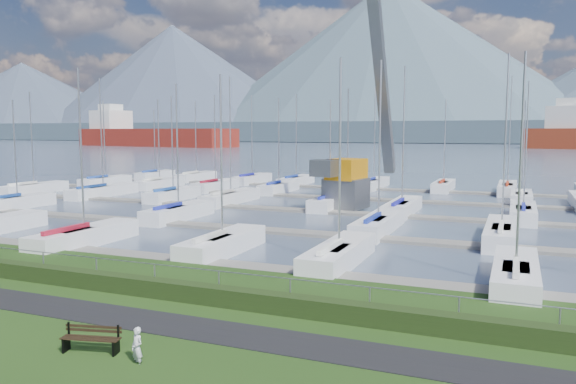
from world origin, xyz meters
The scene contains 12 objects.
path centered at (0.00, -3.00, 0.01)m, with size 160.00×2.00×0.04m, color black.
water centered at (0.00, 260.00, -0.40)m, with size 800.00×540.00×0.20m, color #49566B.
hedge centered at (0.00, -0.40, 0.35)m, with size 80.00×0.70×0.70m, color black.
fence centered at (0.00, 0.00, 1.20)m, with size 0.04×0.04×80.00m, color gray.
foothill centered at (0.00, 330.00, 6.00)m, with size 900.00×80.00×12.00m, color #3B4B57.
mountains centered at (7.35, 404.62, 46.68)m, with size 1190.00×360.00×115.00m.
docks centered at (0.00, 26.00, -0.22)m, with size 90.00×41.60×0.25m.
bench_right centered at (0.95, -5.93, 0.42)m, with size 1.85×0.83×0.85m.
person centered at (2.74, -6.08, 0.61)m, with size 0.44×0.29×1.21m, color silver.
crane centered at (-0.73, 29.52, 5.33)m, with size 4.69×13.37×22.35m.
cargo_ship_west centered at (-142.04, 192.11, 3.74)m, with size 82.79×31.64×21.50m.
sailboat_fleet centered at (-1.83, 29.21, 5.36)m, with size 75.78×49.49×13.32m.
Camera 1 is at (12.58, -18.73, 6.64)m, focal length 35.00 mm.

